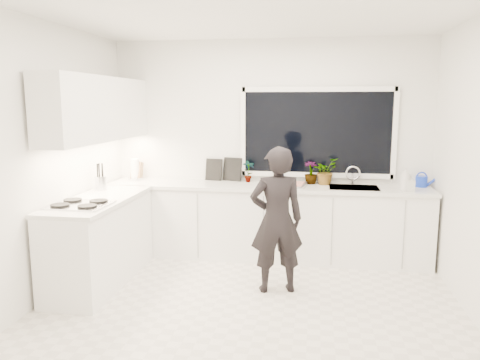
# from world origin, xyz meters

# --- Properties ---
(floor) EXTENTS (4.00, 3.50, 0.02)m
(floor) POSITION_xyz_m (0.00, 0.00, -0.01)
(floor) COLOR beige
(floor) RESTS_ON ground
(wall_back) EXTENTS (4.00, 0.02, 2.70)m
(wall_back) POSITION_xyz_m (0.00, 1.76, 1.35)
(wall_back) COLOR white
(wall_back) RESTS_ON ground
(wall_left) EXTENTS (0.02, 3.50, 2.70)m
(wall_left) POSITION_xyz_m (-2.01, 0.00, 1.35)
(wall_left) COLOR white
(wall_left) RESTS_ON ground
(ceiling) EXTENTS (4.00, 3.50, 0.02)m
(ceiling) POSITION_xyz_m (0.00, 0.00, 2.71)
(ceiling) COLOR white
(ceiling) RESTS_ON wall_back
(window) EXTENTS (1.80, 0.02, 1.00)m
(window) POSITION_xyz_m (0.60, 1.73, 1.55)
(window) COLOR black
(window) RESTS_ON wall_back
(base_cabinets_back) EXTENTS (3.92, 0.58, 0.88)m
(base_cabinets_back) POSITION_xyz_m (0.00, 1.45, 0.44)
(base_cabinets_back) COLOR white
(base_cabinets_back) RESTS_ON floor
(base_cabinets_left) EXTENTS (0.58, 1.60, 0.88)m
(base_cabinets_left) POSITION_xyz_m (-1.67, 0.35, 0.44)
(base_cabinets_left) COLOR white
(base_cabinets_left) RESTS_ON floor
(countertop_back) EXTENTS (3.94, 0.62, 0.04)m
(countertop_back) POSITION_xyz_m (0.00, 1.44, 0.90)
(countertop_back) COLOR silver
(countertop_back) RESTS_ON base_cabinets_back
(countertop_left) EXTENTS (0.62, 1.60, 0.04)m
(countertop_left) POSITION_xyz_m (-1.67, 0.35, 0.90)
(countertop_left) COLOR silver
(countertop_left) RESTS_ON base_cabinets_left
(upper_cabinets) EXTENTS (0.34, 2.10, 0.70)m
(upper_cabinets) POSITION_xyz_m (-1.79, 0.70, 1.85)
(upper_cabinets) COLOR white
(upper_cabinets) RESTS_ON wall_left
(sink) EXTENTS (0.58, 0.42, 0.14)m
(sink) POSITION_xyz_m (1.05, 1.45, 0.87)
(sink) COLOR silver
(sink) RESTS_ON countertop_back
(faucet) EXTENTS (0.03, 0.03, 0.22)m
(faucet) POSITION_xyz_m (1.05, 1.65, 1.03)
(faucet) COLOR silver
(faucet) RESTS_ON countertop_back
(stovetop) EXTENTS (0.56, 0.48, 0.03)m
(stovetop) POSITION_xyz_m (-1.69, -0.00, 0.94)
(stovetop) COLOR black
(stovetop) RESTS_ON countertop_left
(person) EXTENTS (0.62, 0.49, 1.50)m
(person) POSITION_xyz_m (0.22, 0.41, 0.75)
(person) COLOR black
(person) RESTS_ON floor
(pizza_tray) EXTENTS (0.54, 0.43, 0.03)m
(pizza_tray) POSITION_xyz_m (0.23, 1.42, 0.94)
(pizza_tray) COLOR silver
(pizza_tray) RESTS_ON countertop_back
(pizza) EXTENTS (0.49, 0.38, 0.01)m
(pizza) POSITION_xyz_m (0.23, 1.42, 0.95)
(pizza) COLOR red
(pizza) RESTS_ON pizza_tray
(watering_can) EXTENTS (0.15, 0.15, 0.13)m
(watering_can) POSITION_xyz_m (1.85, 1.61, 0.98)
(watering_can) COLOR #1536CA
(watering_can) RESTS_ON countertop_back
(paper_towel_roll) EXTENTS (0.12, 0.12, 0.26)m
(paper_towel_roll) POSITION_xyz_m (-1.73, 1.55, 1.05)
(paper_towel_roll) COLOR white
(paper_towel_roll) RESTS_ON countertop_back
(knife_block) EXTENTS (0.13, 0.10, 0.22)m
(knife_block) POSITION_xyz_m (-1.72, 1.59, 1.03)
(knife_block) COLOR olive
(knife_block) RESTS_ON countertop_back
(utensil_crock) EXTENTS (0.15, 0.15, 0.16)m
(utensil_crock) POSITION_xyz_m (-1.85, 0.80, 1.00)
(utensil_crock) COLOR #AFAFB4
(utensil_crock) RESTS_ON countertop_left
(picture_frame_large) EXTENTS (0.22, 0.06, 0.28)m
(picture_frame_large) POSITION_xyz_m (-0.71, 1.69, 1.06)
(picture_frame_large) COLOR black
(picture_frame_large) RESTS_ON countertop_back
(picture_frame_small) EXTENTS (0.25, 0.08, 0.30)m
(picture_frame_small) POSITION_xyz_m (-0.46, 1.69, 1.07)
(picture_frame_small) COLOR black
(picture_frame_small) RESTS_ON countertop_back
(herb_plants) EXTENTS (1.23, 0.39, 0.33)m
(herb_plants) POSITION_xyz_m (0.52, 1.61, 1.07)
(herb_plants) COLOR #26662D
(herb_plants) RESTS_ON countertop_back
(soap_bottles) EXTENTS (0.17, 0.13, 0.28)m
(soap_bottles) POSITION_xyz_m (1.63, 1.30, 1.05)
(soap_bottles) COLOR #D8BF66
(soap_bottles) RESTS_ON countertop_back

